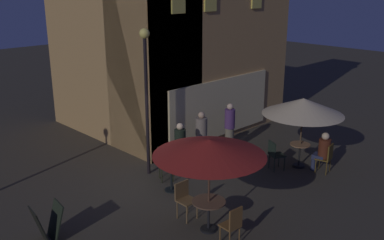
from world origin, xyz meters
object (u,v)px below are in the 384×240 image
Objects in this scene: cafe_chair_2 at (327,156)px; cafe_table_2 at (171,174)px; patron_standing_1 at (230,128)px; patron_standing_3 at (180,149)px; cafe_table_0 at (209,208)px; cafe_table_1 at (300,151)px; menu_sandwich_board at (48,223)px; street_lamp_near_corner at (146,81)px; patron_seated_0 at (323,150)px; patio_umbrella_1 at (303,106)px; patio_umbrella_0 at (209,148)px; cafe_chair_1 at (233,223)px; patron_standing_2 at (201,137)px; cafe_chair_4 at (165,160)px; cafe_chair_0 at (185,196)px; cafe_chair_3 at (275,153)px.

cafe_table_2 is at bearing 48.59° from cafe_chair_2.
patron_standing_1 is 1.06× the size of patron_standing_3.
cafe_table_2 reaches higher than cafe_table_0.
cafe_table_1 is 0.99× the size of cafe_table_2.
menu_sandwich_board is 0.92× the size of cafe_chair_2.
cafe_table_1 is at bearing 116.19° from patron_standing_1.
cafe_chair_2 is 3.36m from patron_standing_1.
street_lamp_near_corner is 5.67× the size of cafe_table_2.
street_lamp_near_corner is at bearing 3.06° from patron_standing_1.
menu_sandwich_board is 8.18m from patron_seated_0.
menu_sandwich_board is 0.67× the size of patron_seated_0.
menu_sandwich_board is at bearing 178.96° from cafe_table_2.
cafe_table_2 is 4.56m from patio_umbrella_1.
cafe_chair_2 is at bearing -10.00° from menu_sandwich_board.
patio_umbrella_0 is at bearing -109.38° from cafe_table_2.
cafe_table_1 is at bearing -69.89° from cafe_chair_1.
menu_sandwich_board is 0.93× the size of cafe_chair_1.
cafe_chair_2 is at bearing -180.00° from patron_seated_0.
cafe_chair_2 is 0.55× the size of patron_standing_2.
cafe_table_2 is at bearing 70.62° from cafe_table_0.
menu_sandwich_board reaches higher than cafe_table_2.
patio_umbrella_1 reaches higher than cafe_chair_4.
street_lamp_near_corner is 2.76m from cafe_table_2.
street_lamp_near_corner reaches higher than patron_standing_2.
patron_standing_3 is at bearing 143.85° from patio_umbrella_1.
cafe_table_1 is at bearing -0.00° from patron_seated_0.
cafe_chair_3 reaches higher than cafe_chair_0.
patron_standing_1 is 1.02× the size of patron_standing_2.
patio_umbrella_1 is at bearing 86.72° from cafe_chair_4.
patron_standing_2 is (-1.13, 2.07, 0.27)m from cafe_chair_3.
cafe_chair_2 is (5.00, 0.52, 0.01)m from cafe_chair_1.
patio_umbrella_0 is 1.73m from cafe_chair_0.
cafe_table_0 is at bearing 166.34° from patron_standing_3.
street_lamp_near_corner is 5.56× the size of cafe_table_0.
cafe_chair_3 is 3.40m from cafe_chair_4.
cafe_chair_3 is at bearing 29.20° from patron_seated_0.
patron_seated_0 is (0.14, -0.71, 0.22)m from cafe_table_1.
cafe_chair_3 is at bearing 92.71° from cafe_chair_0.
patio_umbrella_1 is at bearing -4.48° from menu_sandwich_board.
cafe_chair_4 is (-3.62, 2.28, -1.40)m from patio_umbrella_1.
cafe_chair_1 is at bearing -164.15° from cafe_table_1.
patron_standing_3 is at bearing 166.95° from cafe_chair_3.
cafe_chair_4 is 0.59× the size of patron_standing_2.
patron_seated_0 reaches higher than cafe_chair_3.
patio_umbrella_1 is 2.67× the size of cafe_chair_1.
patron_seated_0 is (4.97, 0.66, 0.18)m from cafe_chair_1.
cafe_chair_3 is at bearing -167.42° from patron_standing_2.
patron_standing_2 is 1.16m from patron_standing_3.
patio_umbrella_1 is 2.73m from patron_standing_1.
patron_standing_1 is at bearing 35.60° from cafe_table_0.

